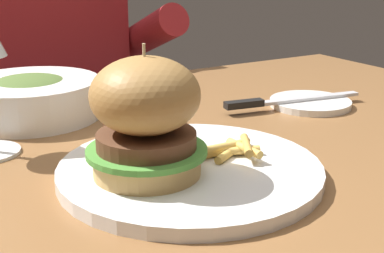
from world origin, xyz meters
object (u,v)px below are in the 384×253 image
(diner_person, at_px, (46,133))
(main_plate, at_px, (190,170))
(bread_plate, at_px, (310,103))
(table_knife, at_px, (282,101))
(burger_sandwich, at_px, (146,117))
(soup_bowl, at_px, (30,97))

(diner_person, bearing_deg, main_plate, -93.14)
(bread_plate, height_order, diner_person, diner_person)
(table_knife, xyz_separation_m, diner_person, (-0.21, 0.60, -0.19))
(burger_sandwich, xyz_separation_m, diner_person, (0.09, 0.75, -0.25))
(burger_sandwich, bearing_deg, diner_person, 83.04)
(burger_sandwich, xyz_separation_m, soup_bowl, (-0.04, 0.30, -0.04))
(main_plate, xyz_separation_m, diner_person, (0.04, 0.75, -0.18))
(soup_bowl, relative_size, diner_person, 0.17)
(bread_plate, bearing_deg, table_knife, 171.02)
(diner_person, bearing_deg, soup_bowl, -106.27)
(bread_plate, bearing_deg, main_plate, -154.44)
(main_plate, height_order, diner_person, diner_person)
(bread_plate, xyz_separation_m, table_knife, (-0.05, 0.01, 0.01))
(bread_plate, xyz_separation_m, diner_person, (-0.26, 0.61, -0.18))
(bread_plate, bearing_deg, soup_bowl, 157.67)
(bread_plate, relative_size, table_knife, 0.54)
(bread_plate, distance_m, table_knife, 0.05)
(main_plate, distance_m, soup_bowl, 0.32)
(table_knife, bearing_deg, diner_person, 109.14)
(soup_bowl, distance_m, diner_person, 0.51)
(bread_plate, relative_size, soup_bowl, 0.63)
(diner_person, bearing_deg, table_knife, -70.86)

